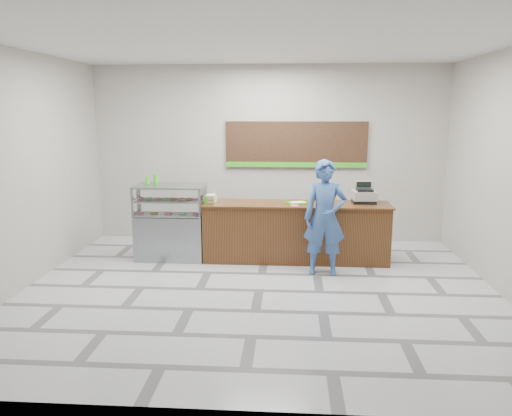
# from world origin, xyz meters

# --- Properties ---
(floor) EXTENTS (7.00, 7.00, 0.00)m
(floor) POSITION_xyz_m (0.00, 0.00, 0.00)
(floor) COLOR #BBBCC0
(floor) RESTS_ON ground
(back_wall) EXTENTS (7.00, 0.00, 7.00)m
(back_wall) POSITION_xyz_m (0.00, 3.00, 1.75)
(back_wall) COLOR #B1ACA3
(back_wall) RESTS_ON floor
(ceiling) EXTENTS (7.00, 7.00, 0.00)m
(ceiling) POSITION_xyz_m (0.00, 0.00, 3.50)
(ceiling) COLOR silver
(ceiling) RESTS_ON back_wall
(sales_counter) EXTENTS (3.26, 0.76, 1.03)m
(sales_counter) POSITION_xyz_m (0.55, 1.55, 0.52)
(sales_counter) COLOR brown
(sales_counter) RESTS_ON floor
(display_case) EXTENTS (1.22, 0.72, 1.33)m
(display_case) POSITION_xyz_m (-1.67, 1.55, 0.68)
(display_case) COLOR gray
(display_case) RESTS_ON floor
(menu_board) EXTENTS (2.80, 0.06, 0.90)m
(menu_board) POSITION_xyz_m (0.55, 2.96, 1.93)
(menu_board) COLOR black
(menu_board) RESTS_ON back_wall
(cash_register) EXTENTS (0.42, 0.44, 0.37)m
(cash_register) POSITION_xyz_m (1.73, 1.70, 1.17)
(cash_register) COLOR black
(cash_register) RESTS_ON sales_counter
(card_terminal) EXTENTS (0.14, 0.19, 0.04)m
(card_terminal) POSITION_xyz_m (1.02, 1.61, 1.05)
(card_terminal) COLOR black
(card_terminal) RESTS_ON sales_counter
(serving_tray) EXTENTS (0.40, 0.35, 0.02)m
(serving_tray) POSITION_xyz_m (0.56, 1.56, 1.04)
(serving_tray) COLOR #25B200
(serving_tray) RESTS_ON sales_counter
(napkin_box) EXTENTS (0.20, 0.20, 0.13)m
(napkin_box) POSITION_xyz_m (-0.95, 1.59, 1.10)
(napkin_box) COLOR white
(napkin_box) RESTS_ON sales_counter
(straw_cup) EXTENTS (0.07, 0.07, 0.11)m
(straw_cup) POSITION_xyz_m (-0.89, 1.65, 1.08)
(straw_cup) COLOR silver
(straw_cup) RESTS_ON sales_counter
(promo_box) EXTENTS (0.17, 0.13, 0.14)m
(promo_box) POSITION_xyz_m (-0.95, 1.39, 1.10)
(promo_box) COLOR green
(promo_box) RESTS_ON sales_counter
(donut_decal) EXTENTS (0.16, 0.16, 0.00)m
(donut_decal) POSITION_xyz_m (0.52, 1.34, 1.03)
(donut_decal) COLOR #FA5E89
(donut_decal) RESTS_ON sales_counter
(green_cup_left) EXTENTS (0.08, 0.08, 0.12)m
(green_cup_left) POSITION_xyz_m (-2.10, 1.66, 1.39)
(green_cup_left) COLOR green
(green_cup_left) RESTS_ON display_case
(green_cup_right) EXTENTS (0.10, 0.10, 0.15)m
(green_cup_right) POSITION_xyz_m (-1.97, 1.77, 1.41)
(green_cup_right) COLOR green
(green_cup_right) RESTS_ON display_case
(customer) EXTENTS (0.69, 0.46, 1.86)m
(customer) POSITION_xyz_m (1.00, 0.87, 0.93)
(customer) COLOR #355896
(customer) RESTS_ON floor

